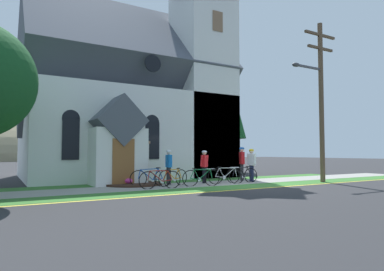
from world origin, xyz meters
TOP-DOWN VIEW (x-y plane):
  - ground at (0.00, 4.00)m, footprint 140.00×140.00m
  - sidewalk_slab at (-2.75, 1.88)m, footprint 32.00×2.17m
  - grass_verge at (-2.75, 0.03)m, footprint 32.00×1.54m
  - church_lawn at (-2.75, 3.72)m, footprint 24.00×1.51m
  - curb_paint_stripe at (-2.75, -0.89)m, footprint 28.00×0.16m
  - church_building at (-2.25, 8.38)m, footprint 12.04×10.43m
  - church_sign at (-4.27, 3.49)m, footprint 1.92×0.18m
  - flower_bed at (-4.27, 3.18)m, footprint 2.69×2.69m
  - bicycle_black at (-0.25, 1.45)m, footprint 1.66×0.71m
  - bicycle_blue at (-2.85, 1.85)m, footprint 1.69×0.55m
  - bicycle_white at (-1.85, 1.12)m, footprint 1.74×0.37m
  - bicycle_yellow at (0.77, 1.50)m, footprint 1.69×0.34m
  - bicycle_red at (-3.87, 2.03)m, footprint 1.67×0.68m
  - bicycle_orange at (-3.86, 1.08)m, footprint 1.77×0.32m
  - cyclist_in_red_jersey at (-2.75, 2.53)m, footprint 0.29×0.69m
  - cyclist_in_white_jersey at (1.57, 1.74)m, footprint 0.27×0.67m
  - cyclist_in_yellow_jersey at (1.47, 2.38)m, footprint 0.43×0.67m
  - cyclist_in_green_jersey at (-1.02, 2.15)m, footprint 0.57×0.44m
  - utility_pole at (4.42, -0.25)m, footprint 3.12×0.28m
  - roadside_conifer at (5.49, 9.09)m, footprint 2.83×2.83m
  - distant_hill at (-5.84, 71.59)m, footprint 85.90×45.60m

SIDE VIEW (x-z plane):
  - ground at x=0.00m, z-range 0.00..0.00m
  - distant_hill at x=-5.84m, z-range -10.06..10.06m
  - curb_paint_stripe at x=-2.75m, z-range 0.00..0.01m
  - grass_verge at x=-2.75m, z-range 0.00..0.01m
  - church_lawn at x=-2.75m, z-range 0.00..0.01m
  - sidewalk_slab at x=-2.75m, z-range 0.00..0.01m
  - flower_bed at x=-4.27m, z-range -0.10..0.24m
  - bicycle_yellow at x=0.77m, z-range -0.04..0.79m
  - bicycle_blue at x=-2.85m, z-range -0.03..0.78m
  - bicycle_white at x=-1.85m, z-range -0.02..0.79m
  - bicycle_orange at x=-3.86m, z-range -0.02..0.78m
  - bicycle_red at x=-3.87m, z-range -0.04..0.81m
  - bicycle_black at x=-0.25m, z-range -0.03..0.80m
  - cyclist_in_green_jersey at x=-1.02m, z-range 0.12..1.71m
  - cyclist_in_red_jersey at x=-2.75m, z-range 0.13..1.74m
  - cyclist_in_white_jersey at x=1.57m, z-range 0.14..1.82m
  - cyclist_in_yellow_jersey at x=1.47m, z-range 0.17..1.94m
  - church_sign at x=-4.27m, z-range 0.29..2.33m
  - utility_pole at x=4.42m, z-range 0.44..8.58m
  - church_building at x=-2.25m, z-range -1.84..11.36m
  - roadside_conifer at x=5.49m, z-range 1.26..9.43m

